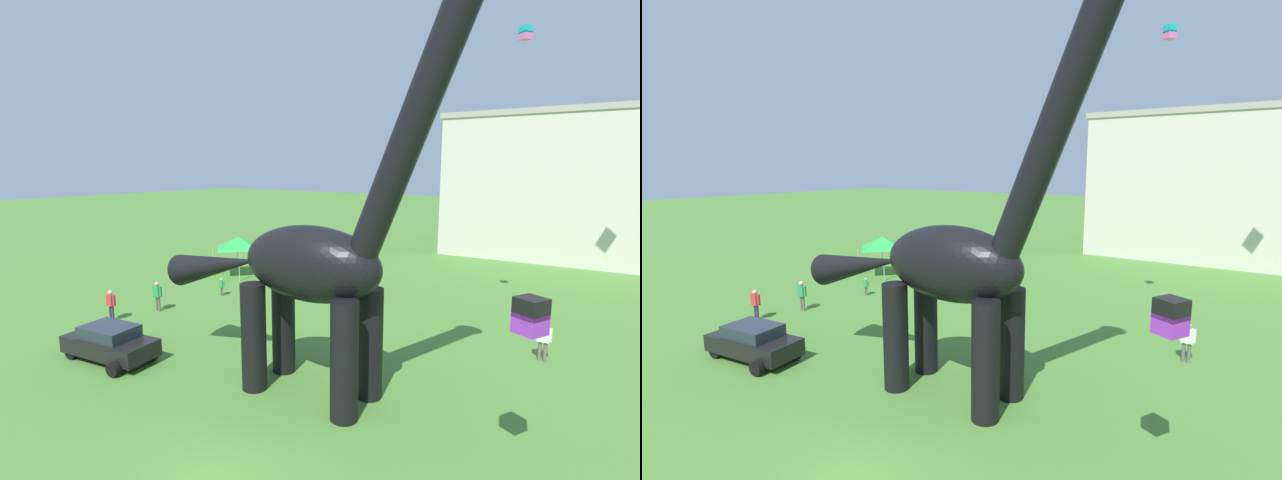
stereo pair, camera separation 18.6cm
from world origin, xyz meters
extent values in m
cylinder|color=black|center=(1.26, 6.56, 2.04)|extent=(0.94, 0.94, 4.07)
cylinder|color=black|center=(1.26, 4.76, 2.04)|extent=(0.94, 0.94, 4.07)
cylinder|color=black|center=(-2.64, 6.56, 2.04)|extent=(0.94, 0.94, 4.07)
cylinder|color=black|center=(-2.64, 4.76, 2.04)|extent=(0.94, 0.94, 4.07)
ellipsoid|color=black|center=(-0.69, 5.66, 4.90)|extent=(5.58, 2.40, 2.74)
cylinder|color=black|center=(2.93, 5.66, 9.29)|extent=(4.01, 1.03, 7.94)
cone|color=black|center=(-5.37, 5.66, 4.27)|extent=(4.90, 1.37, 2.32)
cube|color=black|center=(-9.55, 3.26, 0.67)|extent=(4.38, 2.27, 0.72)
cube|color=#232B35|center=(-9.55, 3.26, 1.29)|extent=(2.44, 1.83, 0.52)
cylinder|color=black|center=(-8.00, 4.15, 0.31)|extent=(0.64, 0.29, 0.62)
cylinder|color=black|center=(-8.00, 2.37, 0.31)|extent=(0.64, 0.29, 0.62)
cylinder|color=black|center=(-11.11, 4.15, 0.31)|extent=(0.64, 0.29, 0.62)
cylinder|color=black|center=(-11.11, 2.37, 0.31)|extent=(0.64, 0.29, 0.62)
cylinder|color=#6B6056|center=(-12.83, 13.03, 0.29)|extent=(0.10, 0.10, 0.58)
cylinder|color=#6B6056|center=(-12.69, 13.03, 0.29)|extent=(0.10, 0.10, 0.58)
cube|color=green|center=(-12.76, 13.03, 0.79)|extent=(0.31, 0.19, 0.41)
sphere|color=tan|center=(-12.76, 13.03, 1.08)|extent=(0.18, 0.18, 0.18)
cylinder|color=green|center=(-12.94, 13.03, 0.81)|extent=(0.08, 0.08, 0.39)
cylinder|color=green|center=(-12.58, 13.03, 0.81)|extent=(0.08, 0.08, 0.39)
cylinder|color=#2D3347|center=(-14.35, 6.27, 0.42)|extent=(0.14, 0.14, 0.85)
cylinder|color=#2D3347|center=(-14.14, 6.27, 0.42)|extent=(0.14, 0.14, 0.85)
cube|color=#D1333D|center=(-14.25, 6.27, 1.15)|extent=(0.46, 0.28, 0.60)
sphere|color=tan|center=(-14.25, 6.27, 1.58)|extent=(0.26, 0.26, 0.26)
cylinder|color=#D1333D|center=(-14.51, 6.27, 1.18)|extent=(0.11, 0.11, 0.57)
cylinder|color=#D1333D|center=(-13.98, 6.27, 1.18)|extent=(0.11, 0.11, 0.57)
cylinder|color=#6B6056|center=(-13.65, 8.72, 0.44)|extent=(0.15, 0.15, 0.87)
cylinder|color=#6B6056|center=(-13.44, 8.72, 0.44)|extent=(0.15, 0.15, 0.87)
cube|color=green|center=(-13.54, 8.72, 1.18)|extent=(0.47, 0.29, 0.62)
sphere|color=tan|center=(-13.54, 8.72, 1.62)|extent=(0.27, 0.27, 0.27)
cylinder|color=green|center=(-13.81, 8.72, 1.21)|extent=(0.12, 0.12, 0.59)
cylinder|color=green|center=(-13.27, 8.72, 1.21)|extent=(0.12, 0.12, 0.59)
cylinder|color=#6B6056|center=(6.00, 13.41, 0.44)|extent=(0.15, 0.15, 0.88)
cylinder|color=#6B6056|center=(6.21, 13.41, 0.44)|extent=(0.15, 0.15, 0.88)
cube|color=silver|center=(6.10, 13.41, 1.19)|extent=(0.48, 0.29, 0.62)
sphere|color=tan|center=(6.10, 13.41, 1.64)|extent=(0.27, 0.27, 0.27)
cylinder|color=silver|center=(5.83, 13.41, 1.22)|extent=(0.12, 0.12, 0.59)
cylinder|color=silver|center=(6.38, 13.41, 1.22)|extent=(0.12, 0.12, 0.59)
cylinder|color=#B2B2B7|center=(-14.45, 19.20, 1.05)|extent=(0.06, 0.06, 2.10)
cylinder|color=#B2B2B7|center=(-14.45, 16.50, 1.05)|extent=(0.06, 0.06, 2.10)
cylinder|color=#B2B2B7|center=(-17.15, 19.20, 1.05)|extent=(0.06, 0.06, 2.10)
cylinder|color=#B2B2B7|center=(-17.15, 16.50, 1.05)|extent=(0.06, 0.06, 2.10)
pyramid|color=green|center=(-15.80, 17.85, 2.55)|extent=(3.15, 3.15, 0.90)
cube|color=black|center=(6.77, 3.94, 5.03)|extent=(0.83, 0.83, 0.49)
cube|color=purple|center=(6.77, 3.94, 4.65)|extent=(0.83, 0.83, 0.49)
cube|color=#19B2B7|center=(4.06, 16.14, 14.46)|extent=(0.60, 0.60, 0.34)
cube|color=pink|center=(4.06, 16.14, 14.20)|extent=(0.60, 0.60, 0.34)
cube|color=beige|center=(5.11, 40.67, 6.32)|extent=(21.90, 11.84, 12.64)
cube|color=#ABA396|center=(5.11, 40.67, 12.89)|extent=(22.34, 12.08, 0.50)
camera|label=1|loc=(8.25, -7.33, 8.31)|focal=25.48mm
camera|label=2|loc=(8.40, -7.23, 8.31)|focal=25.48mm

